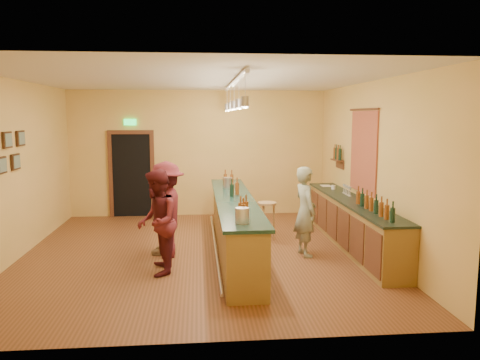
{
  "coord_description": "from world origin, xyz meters",
  "views": [
    {
      "loc": [
        -0.01,
        -8.52,
        2.55
      ],
      "look_at": [
        0.77,
        0.2,
        1.35
      ],
      "focal_mm": 35.0,
      "sensor_mm": 36.0,
      "label": 1
    }
  ],
  "objects": [
    {
      "name": "pendant_track",
      "position": [
        0.65,
        -0.0,
        2.98
      ],
      "size": [
        0.11,
        4.6,
        0.5
      ],
      "color": "silver",
      "rests_on": "ceiling"
    },
    {
      "name": "wall_front",
      "position": [
        0.0,
        -3.5,
        1.6
      ],
      "size": [
        6.5,
        0.02,
        3.2
      ],
      "primitive_type": "cube",
      "color": "gold",
      "rests_on": "floor"
    },
    {
      "name": "customer_b",
      "position": [
        -0.68,
        0.06,
        0.81
      ],
      "size": [
        0.66,
        1.02,
        1.61
      ],
      "primitive_type": "imported",
      "rotation": [
        0.0,
        0.0,
        -1.87
      ],
      "color": "#997A51",
      "rests_on": "floor"
    },
    {
      "name": "bottle_shelf",
      "position": [
        3.17,
        1.9,
        1.67
      ],
      "size": [
        0.17,
        0.55,
        0.54
      ],
      "color": "#492916",
      "rests_on": "wall_right"
    },
    {
      "name": "tapestry",
      "position": [
        3.23,
        0.4,
        1.85
      ],
      "size": [
        0.03,
        1.4,
        1.6
      ],
      "primitive_type": "cube",
      "color": "maroon",
      "rests_on": "wall_right"
    },
    {
      "name": "customer_a",
      "position": [
        -0.68,
        -1.07,
        0.85
      ],
      "size": [
        0.68,
        0.85,
        1.71
      ],
      "primitive_type": "imported",
      "rotation": [
        0.0,
        0.0,
        -1.53
      ],
      "color": "#59191E",
      "rests_on": "floor"
    },
    {
      "name": "wall_right",
      "position": [
        3.25,
        0.0,
        1.6
      ],
      "size": [
        0.02,
        7.0,
        3.2
      ],
      "primitive_type": "cube",
      "color": "gold",
      "rests_on": "floor"
    },
    {
      "name": "doorway",
      "position": [
        -1.7,
        3.47,
        1.13
      ],
      "size": [
        1.15,
        0.09,
        2.48
      ],
      "color": "black",
      "rests_on": "wall_back"
    },
    {
      "name": "bar_stool",
      "position": [
        1.38,
        0.81,
        0.66
      ],
      "size": [
        0.39,
        0.39,
        0.8
      ],
      "rotation": [
        0.0,
        0.0,
        -0.19
      ],
      "color": "olive",
      "rests_on": "floor"
    },
    {
      "name": "wall_left",
      "position": [
        -3.25,
        0.0,
        1.6
      ],
      "size": [
        0.02,
        7.0,
        3.2
      ],
      "primitive_type": "cube",
      "color": "gold",
      "rests_on": "floor"
    },
    {
      "name": "wall_back",
      "position": [
        0.0,
        3.5,
        1.6
      ],
      "size": [
        6.5,
        0.02,
        3.2
      ],
      "primitive_type": "cube",
      "color": "gold",
      "rests_on": "floor"
    },
    {
      "name": "back_counter",
      "position": [
        2.97,
        0.18,
        0.49
      ],
      "size": [
        0.6,
        4.55,
        1.27
      ],
      "color": "brown",
      "rests_on": "floor"
    },
    {
      "name": "tasting_bar",
      "position": [
        0.65,
        -0.0,
        0.61
      ],
      "size": [
        0.73,
        5.1,
        1.38
      ],
      "color": "brown",
      "rests_on": "floor"
    },
    {
      "name": "customer_c",
      "position": [
        -0.59,
        -0.12,
        0.87
      ],
      "size": [
        0.67,
        1.14,
        1.74
      ],
      "primitive_type": "imported",
      "rotation": [
        0.0,
        0.0,
        -1.59
      ],
      "color": "#59191E",
      "rests_on": "floor"
    },
    {
      "name": "floor",
      "position": [
        0.0,
        0.0,
        0.0
      ],
      "size": [
        7.0,
        7.0,
        0.0
      ],
      "primitive_type": "plane",
      "color": "brown",
      "rests_on": "ground"
    },
    {
      "name": "ceiling",
      "position": [
        0.0,
        0.0,
        3.2
      ],
      "size": [
        6.5,
        7.0,
        0.02
      ],
      "primitive_type": "cube",
      "color": "silver",
      "rests_on": "wall_back"
    },
    {
      "name": "bartender",
      "position": [
        1.93,
        -0.28,
        0.82
      ],
      "size": [
        0.5,
        0.66,
        1.65
      ],
      "primitive_type": "imported",
      "rotation": [
        0.0,
        0.0,
        1.76
      ],
      "color": "gray",
      "rests_on": "floor"
    }
  ]
}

